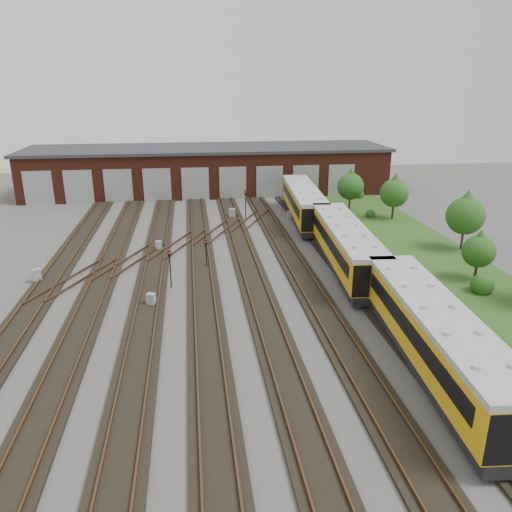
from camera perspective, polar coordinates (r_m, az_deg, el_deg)
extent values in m
plane|color=#474542|center=(35.65, -2.63, -5.58)|extent=(120.00, 120.00, 0.00)
cube|color=black|center=(37.29, -24.72, -6.14)|extent=(2.40, 70.00, 0.18)
cube|color=#4F341F|center=(37.45, -25.81, -5.92)|extent=(0.10, 70.00, 0.15)
cube|color=#4F341F|center=(37.01, -23.70, -5.89)|extent=(0.10, 70.00, 0.15)
cube|color=black|center=(36.27, -18.66, -6.04)|extent=(2.40, 70.00, 0.18)
cube|color=#4F341F|center=(36.36, -19.80, -5.82)|extent=(0.10, 70.00, 0.15)
cube|color=#4F341F|center=(36.07, -17.57, -5.77)|extent=(0.10, 70.00, 0.15)
cube|color=black|center=(35.68, -12.33, -5.86)|extent=(2.40, 70.00, 0.18)
cube|color=#4F341F|center=(35.68, -13.50, -5.66)|extent=(0.10, 70.00, 0.15)
cube|color=#4F341F|center=(35.55, -11.19, -5.58)|extent=(0.10, 70.00, 0.15)
cube|color=black|center=(35.52, -5.86, -5.61)|extent=(2.40, 70.00, 0.18)
cube|color=#4F341F|center=(35.45, -7.04, -5.42)|extent=(0.10, 70.00, 0.15)
cube|color=#4F341F|center=(35.48, -4.71, -5.31)|extent=(0.10, 70.00, 0.15)
cube|color=black|center=(35.82, 0.57, -5.28)|extent=(2.40, 70.00, 0.18)
cube|color=#4F341F|center=(35.67, -0.58, -5.10)|extent=(0.10, 70.00, 0.15)
cube|color=#4F341F|center=(35.85, 1.71, -4.98)|extent=(0.10, 70.00, 0.15)
cube|color=black|center=(36.55, 6.81, -4.91)|extent=(2.40, 70.00, 0.18)
cube|color=#4F341F|center=(36.32, 5.72, -4.74)|extent=(0.10, 70.00, 0.15)
cube|color=#4F341F|center=(36.66, 7.91, -4.60)|extent=(0.10, 70.00, 0.15)
cube|color=black|center=(37.70, 12.73, -4.49)|extent=(2.40, 70.00, 0.18)
cube|color=#4F341F|center=(37.40, 11.72, -4.34)|extent=(0.10, 70.00, 0.15)
cube|color=#4F341F|center=(37.88, 13.77, -4.19)|extent=(0.10, 70.00, 0.15)
cube|color=black|center=(39.22, 18.25, -4.07)|extent=(2.40, 70.00, 0.18)
cube|color=#4F341F|center=(38.86, 17.31, -3.92)|extent=(0.10, 70.00, 0.15)
cube|color=#4F341F|center=(39.47, 19.21, -3.77)|extent=(0.10, 70.00, 0.15)
cube|color=#4F341F|center=(45.07, -13.96, -0.41)|extent=(5.40, 9.62, 0.15)
cube|color=#4F341F|center=(48.56, -8.81, 1.36)|extent=(5.40, 9.62, 0.15)
cube|color=#4F341F|center=(52.44, -4.37, 2.87)|extent=(5.40, 9.62, 0.15)
cube|color=#4F341F|center=(42.05, -19.92, -2.45)|extent=(5.40, 9.62, 0.15)
cube|color=#4F341F|center=(56.61, -0.56, 4.15)|extent=(5.40, 9.62, 0.15)
cube|color=#562215|center=(73.30, -5.47, 9.71)|extent=(50.00, 12.00, 6.00)
cube|color=#2F2F32|center=(72.86, -5.55, 12.16)|extent=(51.00, 12.50, 0.40)
cube|color=gray|center=(70.19, -23.62, 7.12)|extent=(3.60, 0.12, 4.40)
cube|color=gray|center=(68.98, -19.60, 7.43)|extent=(3.60, 0.12, 4.40)
cube|color=gray|center=(68.12, -15.46, 7.71)|extent=(3.60, 0.12, 4.40)
cube|color=gray|center=(67.61, -11.22, 7.95)|extent=(3.60, 0.12, 4.40)
cube|color=gray|center=(67.47, -6.95, 8.15)|extent=(3.60, 0.12, 4.40)
cube|color=gray|center=(67.70, -2.67, 8.31)|extent=(3.60, 0.12, 4.40)
cube|color=gray|center=(68.30, 1.56, 8.42)|extent=(3.60, 0.12, 4.40)
cube|color=gray|center=(69.26, 5.69, 8.48)|extent=(3.60, 0.12, 4.40)
cube|color=gray|center=(70.55, 9.69, 8.50)|extent=(3.60, 0.12, 4.40)
cube|color=#29501A|center=(49.77, 18.62, 0.72)|extent=(8.00, 55.00, 0.05)
cube|color=black|center=(29.31, 19.49, -11.13)|extent=(3.86, 16.84, 0.67)
cube|color=#EEAA0C|center=(28.59, 19.84, -8.42)|extent=(4.20, 16.86, 2.45)
cube|color=#B1B1AD|center=(28.00, 20.16, -5.89)|extent=(4.31, 16.87, 0.33)
cube|color=black|center=(27.94, 17.10, -8.13)|extent=(1.22, 14.64, 0.95)
cube|color=black|center=(29.06, 22.60, -7.71)|extent=(1.22, 14.64, 0.95)
cube|color=black|center=(42.76, 10.10, -0.62)|extent=(3.86, 16.84, 0.67)
cube|color=#EEAA0C|center=(42.27, 10.22, 1.37)|extent=(4.20, 16.86, 2.45)
cube|color=#B1B1AD|center=(41.87, 10.33, 3.18)|extent=(4.31, 16.87, 0.33)
cube|color=black|center=(41.88, 8.28, 1.71)|extent=(1.22, 14.64, 0.95)
cube|color=black|center=(42.54, 12.17, 1.75)|extent=(1.22, 14.64, 0.95)
cube|color=black|center=(57.53, 5.40, 4.73)|extent=(3.86, 16.84, 0.67)
cube|color=#EEAA0C|center=(57.16, 5.45, 6.24)|extent=(4.20, 16.86, 2.45)
cube|color=#B1B1AD|center=(56.87, 5.49, 7.60)|extent=(4.31, 16.87, 0.33)
cube|color=black|center=(56.91, 3.98, 6.51)|extent=(1.22, 14.64, 0.95)
cube|color=black|center=(57.34, 6.92, 6.51)|extent=(1.22, 14.64, 0.95)
cylinder|color=black|center=(38.64, -9.75, -1.83)|extent=(0.09, 0.09, 2.50)
cube|color=black|center=(38.14, -9.87, 0.25)|extent=(0.26, 0.19, 0.47)
sphere|color=red|center=(38.02, -9.89, 0.34)|extent=(0.11, 0.11, 0.11)
cylinder|color=black|center=(42.50, -5.71, -0.04)|extent=(0.09, 0.09, 2.01)
cube|color=black|center=(42.11, -5.77, 1.53)|extent=(0.24, 0.17, 0.44)
sphere|color=red|center=(42.00, -5.77, 1.60)|extent=(0.10, 0.10, 0.10)
cylinder|color=black|center=(57.62, -1.20, 5.61)|extent=(0.11, 0.11, 2.84)
cube|color=black|center=(57.25, -1.21, 7.26)|extent=(0.29, 0.20, 0.55)
sphere|color=red|center=(57.12, -1.20, 7.34)|extent=(0.13, 0.13, 0.13)
cylinder|color=black|center=(55.16, 4.55, 4.74)|extent=(0.10, 0.10, 2.49)
cube|color=black|center=(54.81, 4.59, 6.25)|extent=(0.27, 0.19, 0.50)
sphere|color=red|center=(54.69, 4.62, 6.33)|extent=(0.12, 0.12, 0.12)
cube|color=#96999A|center=(42.97, -23.79, -2.06)|extent=(0.83, 0.77, 1.11)
cube|color=#96999A|center=(47.73, -11.07, 1.16)|extent=(0.60, 0.52, 0.91)
cube|color=#96999A|center=(36.00, -11.89, -4.93)|extent=(0.70, 0.65, 0.95)
cube|color=#96999A|center=(58.41, -2.75, 4.90)|extent=(0.78, 0.70, 1.11)
cube|color=#96999A|center=(58.13, 3.84, 4.70)|extent=(0.56, 0.48, 0.88)
cylinder|color=#332016|center=(62.69, 10.62, 5.84)|extent=(0.22, 0.22, 1.65)
sphere|color=#1E4D16|center=(62.23, 10.75, 7.81)|extent=(3.21, 3.21, 3.21)
cone|color=#1E4D16|center=(62.02, 10.81, 8.85)|extent=(2.75, 2.75, 2.30)
cylinder|color=#332016|center=(59.90, 15.34, 4.87)|extent=(0.24, 0.24, 1.67)
sphere|color=#1E4D16|center=(59.41, 15.53, 6.94)|extent=(3.24, 3.24, 3.24)
cone|color=#1E4D16|center=(59.19, 15.63, 8.04)|extent=(2.78, 2.78, 2.31)
cylinder|color=#332016|center=(50.78, 22.47, 1.64)|extent=(0.22, 0.22, 1.79)
sphere|color=#1E4D16|center=(50.17, 22.81, 4.25)|extent=(3.49, 3.49, 3.49)
cone|color=#1E4D16|center=(49.90, 22.99, 5.63)|extent=(2.99, 2.99, 2.49)
cylinder|color=#332016|center=(43.44, 23.80, -1.70)|extent=(0.22, 0.22, 1.31)
sphere|color=#1E4D16|center=(42.89, 24.11, 0.49)|extent=(2.55, 2.55, 2.55)
cone|color=#1E4D16|center=(42.64, 24.27, 1.65)|extent=(2.19, 2.19, 1.82)
sphere|color=#1E4D16|center=(40.95, 24.47, -2.72)|extent=(1.71, 1.71, 1.71)
sphere|color=#1E4D16|center=(60.19, 12.98, 4.84)|extent=(1.08, 1.08, 1.08)
sphere|color=#1E4D16|center=(70.18, 11.60, 7.14)|extent=(1.56, 1.56, 1.56)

